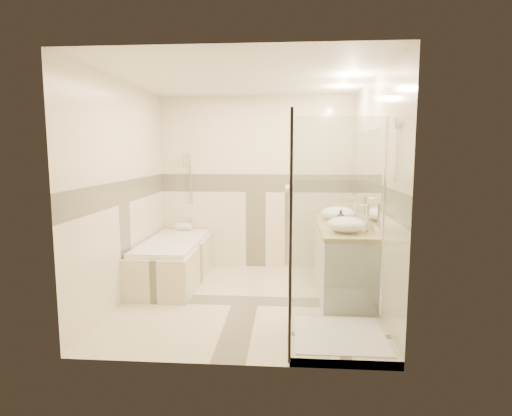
# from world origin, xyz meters

# --- Properties ---
(room) EXTENTS (2.82, 3.02, 2.52)m
(room) POSITION_xyz_m (0.06, 0.01, 1.26)
(room) COLOR beige
(room) RESTS_ON ground
(bathtub) EXTENTS (0.75, 1.70, 0.56)m
(bathtub) POSITION_xyz_m (-1.02, 0.65, 0.31)
(bathtub) COLOR beige
(bathtub) RESTS_ON ground
(vanity) EXTENTS (0.58, 1.62, 0.85)m
(vanity) POSITION_xyz_m (1.12, 0.30, 0.43)
(vanity) COLOR silver
(vanity) RESTS_ON ground
(shower_enclosure) EXTENTS (0.96, 0.93, 2.04)m
(shower_enclosure) POSITION_xyz_m (0.83, -0.97, 0.51)
(shower_enclosure) COLOR beige
(shower_enclosure) RESTS_ON ground
(vessel_sink_near) EXTENTS (0.44, 0.44, 0.18)m
(vessel_sink_near) POSITION_xyz_m (1.10, 0.67, 0.94)
(vessel_sink_near) COLOR white
(vessel_sink_near) RESTS_ON vanity
(vessel_sink_far) EXTENTS (0.42, 0.42, 0.17)m
(vessel_sink_far) POSITION_xyz_m (1.10, -0.15, 0.93)
(vessel_sink_far) COLOR white
(vessel_sink_far) RESTS_ON vanity
(faucet_near) EXTENTS (0.12, 0.03, 0.30)m
(faucet_near) POSITION_xyz_m (1.32, 0.67, 1.02)
(faucet_near) COLOR silver
(faucet_near) RESTS_ON vanity
(faucet_far) EXTENTS (0.13, 0.03, 0.31)m
(faucet_far) POSITION_xyz_m (1.32, -0.15, 1.03)
(faucet_far) COLOR silver
(faucet_far) RESTS_ON vanity
(amenity_bottle_a) EXTENTS (0.08, 0.08, 0.15)m
(amenity_bottle_a) POSITION_xyz_m (1.10, 0.18, 0.92)
(amenity_bottle_a) COLOR black
(amenity_bottle_a) RESTS_ON vanity
(amenity_bottle_b) EXTENTS (0.17, 0.17, 0.17)m
(amenity_bottle_b) POSITION_xyz_m (1.10, 0.36, 0.94)
(amenity_bottle_b) COLOR black
(amenity_bottle_b) RESTS_ON vanity
(folded_towels) EXTENTS (0.21, 0.30, 0.09)m
(folded_towels) POSITION_xyz_m (1.10, 1.02, 0.89)
(folded_towels) COLOR white
(folded_towels) RESTS_ON vanity
(rolled_towel) EXTENTS (0.22, 0.10, 0.10)m
(rolled_towel) POSITION_xyz_m (-1.06, 1.38, 0.61)
(rolled_towel) COLOR white
(rolled_towel) RESTS_ON bathtub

